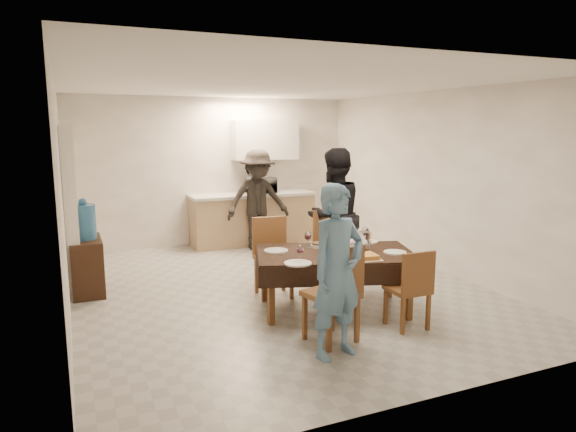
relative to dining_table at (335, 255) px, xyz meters
The scene contains 33 objects.
floor 1.21m from the dining_table, 106.66° to the left, with size 5.00×6.00×0.02m, color #AAAAA5.
ceiling 2.20m from the dining_table, 106.66° to the left, with size 5.00×6.00×0.02m, color white.
wall_back 4.04m from the dining_table, 94.19° to the left, with size 5.00×0.02×2.60m, color white.
wall_front 2.15m from the dining_table, 98.18° to the right, with size 5.00×0.02×2.60m, color white.
wall_left 3.03m from the dining_table, 160.77° to the left, with size 0.02×6.00×2.60m, color white.
wall_right 2.50m from the dining_table, 23.79° to the left, with size 0.02×6.00×2.60m, color white.
stub_partition 3.50m from the dining_table, 141.28° to the left, with size 0.15×1.40×2.10m, color white.
kitchen_base_cabinet 3.67m from the dining_table, 85.17° to the left, with size 2.20×0.60×0.86m, color #A18060.
kitchen_worktop 3.67m from the dining_table, 85.17° to the left, with size 2.24×0.64×0.05m, color beige.
upper_cabinet 4.02m from the dining_table, 80.88° to the left, with size 1.20×0.34×0.70m, color silver.
dining_table is the anchor object (origin of this frame).
chair_near_left 0.96m from the dining_table, 118.09° to the right, with size 0.54×0.55×0.53m.
chair_near_right 0.95m from the dining_table, 61.55° to the right, with size 0.39×0.39×0.46m.
chair_far_left 0.80m from the dining_table, 124.37° to the left, with size 0.49×0.49×0.52m.
chair_far_right 0.79m from the dining_table, 55.43° to the left, with size 0.57×0.58×0.55m.
console 3.16m from the dining_table, 144.95° to the left, with size 0.38×0.76×0.70m, color #301D10.
water_jug 3.15m from the dining_table, 144.95° to the left, with size 0.29×0.29×0.43m, color teal.
wine_bottle 0.21m from the dining_table, 135.00° to the left, with size 0.08×0.08×0.33m, color black, non-canonical shape.
water_pitcher 0.38m from the dining_table, ahead, with size 0.14×0.14×0.22m, color white.
savoury_tart 0.40m from the dining_table, 75.26° to the right, with size 0.41×0.31×0.05m, color gold.
salad_bowl 0.36m from the dining_table, 30.96° to the left, with size 0.17×0.17×0.07m, color silver.
mushroom_dish 0.29m from the dining_table, 100.12° to the left, with size 0.21×0.21×0.04m, color silver.
wine_glass_a 0.62m from the dining_table, 155.56° to the right, with size 0.08×0.08×0.19m, color white, non-canonical shape.
wine_glass_b 0.62m from the dining_table, 24.44° to the left, with size 0.09×0.09×0.20m, color white, non-canonical shape.
wine_glass_c 0.38m from the dining_table, 123.69° to the left, with size 0.09×0.09×0.20m, color white, non-canonical shape.
plate_near_left 0.67m from the dining_table, 153.43° to the right, with size 0.28×0.28×0.02m, color silver.
plate_near_right 0.67m from the dining_table, 26.57° to the right, with size 0.25×0.25×0.01m, color silver.
plate_far_left 0.67m from the dining_table, 153.43° to the left, with size 0.27×0.27×0.02m, color silver.
plate_far_right 0.67m from the dining_table, 26.57° to the left, with size 0.28×0.28×0.02m, color silver.
microwave 3.71m from the dining_table, 82.59° to the left, with size 0.50×0.34×0.28m, color silver.
person_near 1.19m from the dining_table, 117.65° to the right, with size 0.58×0.38×1.59m, color #5780A2.
person_far 1.21m from the dining_table, 62.35° to the left, with size 0.88×0.68×1.81m, color black.
person_kitchen 3.22m from the dining_table, 85.64° to the left, with size 1.10×0.63×1.71m, color black.
Camera 1 is at (-2.44, -5.94, 2.08)m, focal length 32.00 mm.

